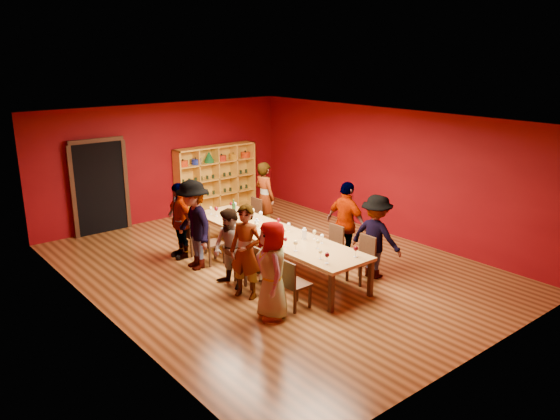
% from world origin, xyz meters
% --- Properties ---
extents(room_shell, '(7.10, 9.10, 3.04)m').
position_xyz_m(room_shell, '(0.00, 0.00, 1.50)').
color(room_shell, '#573217').
rests_on(room_shell, ground).
extents(tasting_table, '(1.10, 4.50, 0.75)m').
position_xyz_m(tasting_table, '(0.00, 0.00, 0.70)').
color(tasting_table, '#B2884A').
rests_on(tasting_table, ground).
extents(doorway, '(1.40, 0.17, 2.30)m').
position_xyz_m(doorway, '(-1.80, 4.43, 1.12)').
color(doorway, black).
rests_on(doorway, ground).
extents(shelving_unit, '(2.40, 0.40, 1.80)m').
position_xyz_m(shelving_unit, '(1.40, 4.32, 0.98)').
color(shelving_unit, gold).
rests_on(shelving_unit, ground).
extents(chair_person_left_0, '(0.42, 0.42, 0.89)m').
position_xyz_m(chair_person_left_0, '(-0.91, -1.66, 0.50)').
color(chair_person_left_0, black).
rests_on(chair_person_left_0, ground).
extents(person_left_0, '(0.73, 0.92, 1.65)m').
position_xyz_m(person_left_0, '(-1.35, -1.66, 0.83)').
color(person_left_0, '#5C89BD').
rests_on(person_left_0, ground).
extents(chair_person_left_1, '(0.42, 0.42, 0.89)m').
position_xyz_m(chair_person_left_1, '(-0.91, -0.77, 0.50)').
color(chair_person_left_1, black).
rests_on(chair_person_left_1, ground).
extents(person_left_1, '(0.66, 0.75, 1.70)m').
position_xyz_m(person_left_1, '(-1.23, -0.77, 0.85)').
color(person_left_1, silver).
rests_on(person_left_1, ground).
extents(chair_person_left_2, '(0.42, 0.42, 0.89)m').
position_xyz_m(chair_person_left_2, '(-0.91, -0.24, 0.50)').
color(chair_person_left_2, black).
rests_on(chair_person_left_2, ground).
extents(person_left_2, '(0.49, 0.78, 1.51)m').
position_xyz_m(person_left_2, '(-1.21, -0.24, 0.75)').
color(person_left_2, '#507BA6').
rests_on(person_left_2, ground).
extents(chair_person_left_3, '(0.42, 0.42, 0.89)m').
position_xyz_m(chair_person_left_3, '(-0.91, 0.99, 0.50)').
color(chair_person_left_3, black).
rests_on(chair_person_left_3, ground).
extents(person_left_3, '(0.60, 1.22, 1.83)m').
position_xyz_m(person_left_3, '(-1.25, 0.99, 0.91)').
color(person_left_3, '#46464B').
rests_on(person_left_3, ground).
extents(chair_person_left_4, '(0.42, 0.42, 0.89)m').
position_xyz_m(chair_person_left_4, '(-0.91, 1.72, 0.50)').
color(chair_person_left_4, black).
rests_on(chair_person_left_4, ground).
extents(person_left_4, '(0.48, 0.98, 1.63)m').
position_xyz_m(person_left_4, '(-1.16, 1.72, 0.82)').
color(person_left_4, beige).
rests_on(person_left_4, ground).
extents(chair_person_right_0, '(0.42, 0.42, 0.89)m').
position_xyz_m(chair_person_right_0, '(0.91, -1.61, 0.50)').
color(chair_person_right_0, black).
rests_on(chair_person_right_0, ground).
extents(person_right_0, '(0.62, 1.12, 1.64)m').
position_xyz_m(person_right_0, '(1.24, -1.61, 0.82)').
color(person_right_0, '#547BAD').
rests_on(person_right_0, ground).
extents(chair_person_right_1, '(0.42, 0.42, 0.89)m').
position_xyz_m(chair_person_right_1, '(0.91, -0.76, 0.50)').
color(chair_person_right_1, black).
rests_on(chair_person_right_1, ground).
extents(person_right_1, '(0.50, 1.03, 1.74)m').
position_xyz_m(person_right_1, '(1.30, -0.76, 0.87)').
color(person_right_1, '#CE8A99').
rests_on(person_right_1, ground).
extents(chair_person_right_4, '(0.42, 0.42, 0.89)m').
position_xyz_m(chair_person_right_4, '(0.91, 1.93, 0.50)').
color(chair_person_right_4, black).
rests_on(chair_person_right_4, ground).
extents(person_right_4, '(0.46, 0.63, 1.73)m').
position_xyz_m(person_right_4, '(1.27, 1.93, 0.87)').
color(person_right_4, '#515156').
rests_on(person_right_4, ground).
extents(wine_glass_0, '(0.08, 0.08, 0.21)m').
position_xyz_m(wine_glass_0, '(-0.33, -1.89, 0.90)').
color(wine_glass_0, white).
rests_on(wine_glass_0, tasting_table).
extents(wine_glass_1, '(0.07, 0.07, 0.18)m').
position_xyz_m(wine_glass_1, '(-0.29, 1.88, 0.88)').
color(wine_glass_1, white).
rests_on(wine_glass_1, tasting_table).
extents(wine_glass_2, '(0.07, 0.07, 0.18)m').
position_xyz_m(wine_glass_2, '(-0.27, -1.65, 0.88)').
color(wine_glass_2, white).
rests_on(wine_glass_2, tasting_table).
extents(wine_glass_3, '(0.07, 0.07, 0.19)m').
position_xyz_m(wine_glass_3, '(0.37, -0.81, 0.88)').
color(wine_glass_3, white).
rests_on(wine_glass_3, tasting_table).
extents(wine_glass_4, '(0.09, 0.09, 0.22)m').
position_xyz_m(wine_glass_4, '(-0.28, 0.17, 0.91)').
color(wine_glass_4, white).
rests_on(wine_glass_4, tasting_table).
extents(wine_glass_5, '(0.07, 0.07, 0.18)m').
position_xyz_m(wine_glass_5, '(-0.33, -0.78, 0.88)').
color(wine_glass_5, white).
rests_on(wine_glass_5, tasting_table).
extents(wine_glass_6, '(0.09, 0.09, 0.21)m').
position_xyz_m(wine_glass_6, '(0.29, 0.80, 0.90)').
color(wine_glass_6, white).
rests_on(wine_glass_6, tasting_table).
extents(wine_glass_7, '(0.08, 0.08, 0.20)m').
position_xyz_m(wine_glass_7, '(0.28, -1.98, 0.90)').
color(wine_glass_7, white).
rests_on(wine_glass_7, tasting_table).
extents(wine_glass_8, '(0.07, 0.07, 0.18)m').
position_xyz_m(wine_glass_8, '(-0.32, -0.10, 0.88)').
color(wine_glass_8, white).
rests_on(wine_glass_8, tasting_table).
extents(wine_glass_9, '(0.07, 0.07, 0.19)m').
position_xyz_m(wine_glass_9, '(0.28, -0.14, 0.88)').
color(wine_glass_9, white).
rests_on(wine_glass_9, tasting_table).
extents(wine_glass_10, '(0.08, 0.08, 0.21)m').
position_xyz_m(wine_glass_10, '(0.28, 0.18, 0.90)').
color(wine_glass_10, white).
rests_on(wine_glass_10, tasting_table).
extents(wine_glass_11, '(0.08, 0.08, 0.20)m').
position_xyz_m(wine_glass_11, '(0.29, 1.77, 0.90)').
color(wine_glass_11, white).
rests_on(wine_glass_11, tasting_table).
extents(wine_glass_12, '(0.07, 0.07, 0.19)m').
position_xyz_m(wine_glass_12, '(0.27, 1.89, 0.88)').
color(wine_glass_12, white).
rests_on(wine_glass_12, tasting_table).
extents(wine_glass_13, '(0.07, 0.07, 0.18)m').
position_xyz_m(wine_glass_13, '(0.05, -1.24, 0.88)').
color(wine_glass_13, white).
rests_on(wine_glass_13, tasting_table).
extents(wine_glass_14, '(0.08, 0.08, 0.19)m').
position_xyz_m(wine_glass_14, '(-0.19, 1.39, 0.89)').
color(wine_glass_14, white).
rests_on(wine_glass_14, tasting_table).
extents(wine_glass_15, '(0.08, 0.08, 0.20)m').
position_xyz_m(wine_glass_15, '(-0.33, 0.86, 0.90)').
color(wine_glass_15, white).
rests_on(wine_glass_15, tasting_table).
extents(wine_glass_16, '(0.07, 0.07, 0.18)m').
position_xyz_m(wine_glass_16, '(-0.01, -0.36, 0.88)').
color(wine_glass_16, white).
rests_on(wine_glass_16, tasting_table).
extents(wine_glass_17, '(0.07, 0.07, 0.19)m').
position_xyz_m(wine_glass_17, '(0.31, -1.08, 0.88)').
color(wine_glass_17, white).
rests_on(wine_glass_17, tasting_table).
extents(wine_glass_18, '(0.09, 0.09, 0.22)m').
position_xyz_m(wine_glass_18, '(-0.27, 1.67, 0.91)').
color(wine_glass_18, white).
rests_on(wine_glass_18, tasting_table).
extents(wine_glass_19, '(0.09, 0.09, 0.21)m').
position_xyz_m(wine_glass_19, '(-0.35, -1.09, 0.90)').
color(wine_glass_19, white).
rests_on(wine_glass_19, tasting_table).
extents(wine_glass_20, '(0.07, 0.07, 0.18)m').
position_xyz_m(wine_glass_20, '(-0.30, 1.07, 0.88)').
color(wine_glass_20, white).
rests_on(wine_glass_20, tasting_table).
extents(wine_glass_21, '(0.09, 0.09, 0.22)m').
position_xyz_m(wine_glass_21, '(0.28, 1.08, 0.91)').
color(wine_glass_21, white).
rests_on(wine_glass_21, tasting_table).
extents(spittoon_bowl, '(0.28, 0.28, 0.15)m').
position_xyz_m(spittoon_bowl, '(-0.00, 0.02, 0.82)').
color(spittoon_bowl, '#ADAFB3').
rests_on(spittoon_bowl, tasting_table).
extents(carafe_a, '(0.12, 0.12, 0.26)m').
position_xyz_m(carafe_a, '(-0.20, 0.28, 0.87)').
color(carafe_a, white).
rests_on(carafe_a, tasting_table).
extents(carafe_b, '(0.12, 0.12, 0.23)m').
position_xyz_m(carafe_b, '(0.21, -0.70, 0.85)').
color(carafe_b, white).
rests_on(carafe_b, tasting_table).
extents(wine_bottle, '(0.08, 0.08, 0.32)m').
position_xyz_m(wine_bottle, '(0.16, 1.63, 0.87)').
color(wine_bottle, '#123318').
rests_on(wine_bottle, tasting_table).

